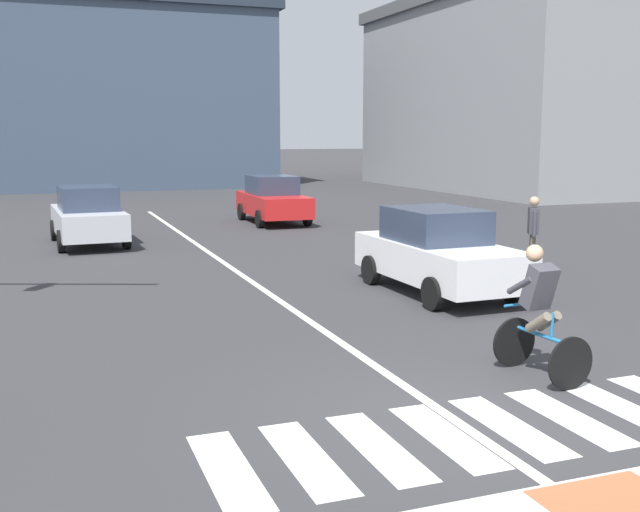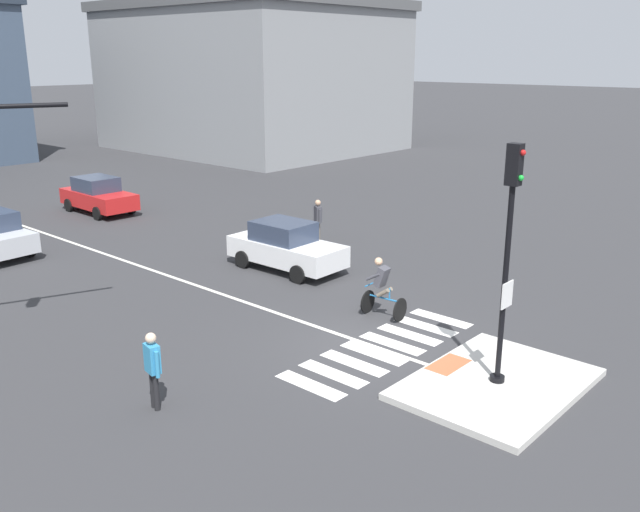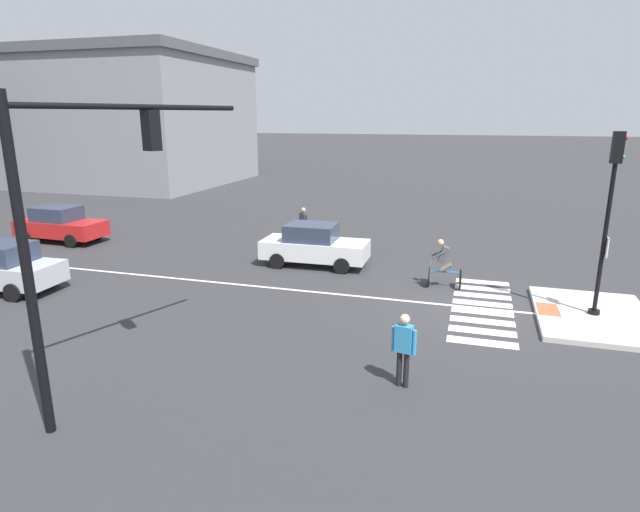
{
  "view_description": "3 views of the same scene",
  "coord_description": "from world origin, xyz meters",
  "px_view_note": "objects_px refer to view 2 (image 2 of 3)",
  "views": [
    {
      "loc": [
        -4.14,
        -6.71,
        3.05
      ],
      "look_at": [
        0.39,
        5.48,
        0.96
      ],
      "focal_mm": 42.49,
      "sensor_mm": 36.0,
      "label": 1
    },
    {
      "loc": [
        -12.62,
        -9.48,
        6.96
      ],
      "look_at": [
        1.03,
        2.74,
        1.56
      ],
      "focal_mm": 38.32,
      "sensor_mm": 36.0,
      "label": 2
    },
    {
      "loc": [
        -15.89,
        0.16,
        5.7
      ],
      "look_at": [
        -1.33,
        4.52,
        1.61
      ],
      "focal_mm": 29.43,
      "sensor_mm": 36.0,
      "label": 3
    }
  ],
  "objects_px": {
    "pedestrian_at_curb_left": "(153,365)",
    "signal_pole": "(508,244)",
    "car_white_eastbound_mid": "(286,246)",
    "car_red_eastbound_distant": "(98,195)",
    "pedestrian_waiting_far_side": "(318,217)",
    "cyclist": "(382,287)"
  },
  "relations": [
    {
      "from": "cyclist",
      "to": "pedestrian_at_curb_left",
      "type": "xyz_separation_m",
      "value": [
        -7.21,
        0.35,
        0.11
      ]
    },
    {
      "from": "signal_pole",
      "to": "cyclist",
      "type": "bearing_deg",
      "value": 69.05
    },
    {
      "from": "pedestrian_waiting_far_side",
      "to": "signal_pole",
      "type": "bearing_deg",
      "value": -120.03
    },
    {
      "from": "car_white_eastbound_mid",
      "to": "pedestrian_at_curb_left",
      "type": "distance_m",
      "value": 9.75
    },
    {
      "from": "car_white_eastbound_mid",
      "to": "car_red_eastbound_distant",
      "type": "relative_size",
      "value": 1.0
    },
    {
      "from": "car_white_eastbound_mid",
      "to": "pedestrian_waiting_far_side",
      "type": "xyz_separation_m",
      "value": [
        3.31,
        1.53,
        0.17
      ]
    },
    {
      "from": "car_white_eastbound_mid",
      "to": "pedestrian_waiting_far_side",
      "type": "height_order",
      "value": "pedestrian_waiting_far_side"
    },
    {
      "from": "signal_pole",
      "to": "cyclist",
      "type": "xyz_separation_m",
      "value": [
        1.69,
        4.41,
        -2.37
      ]
    },
    {
      "from": "cyclist",
      "to": "pedestrian_waiting_far_side",
      "type": "height_order",
      "value": "cyclist"
    },
    {
      "from": "signal_pole",
      "to": "car_white_eastbound_mid",
      "type": "height_order",
      "value": "signal_pole"
    },
    {
      "from": "pedestrian_at_curb_left",
      "to": "signal_pole",
      "type": "bearing_deg",
      "value": -40.81
    },
    {
      "from": "cyclist",
      "to": "pedestrian_at_curb_left",
      "type": "bearing_deg",
      "value": 177.2
    },
    {
      "from": "car_red_eastbound_distant",
      "to": "cyclist",
      "type": "relative_size",
      "value": 2.46
    },
    {
      "from": "car_white_eastbound_mid",
      "to": "car_red_eastbound_distant",
      "type": "bearing_deg",
      "value": 87.94
    },
    {
      "from": "signal_pole",
      "to": "car_white_eastbound_mid",
      "type": "xyz_separation_m",
      "value": [
        3.03,
        9.44,
        -2.43
      ]
    },
    {
      "from": "car_red_eastbound_distant",
      "to": "cyclist",
      "type": "bearing_deg",
      "value": -95.84
    },
    {
      "from": "car_red_eastbound_distant",
      "to": "cyclist",
      "type": "height_order",
      "value": "cyclist"
    },
    {
      "from": "pedestrian_at_curb_left",
      "to": "pedestrian_waiting_far_side",
      "type": "bearing_deg",
      "value": 27.61
    },
    {
      "from": "cyclist",
      "to": "car_red_eastbound_distant",
      "type": "bearing_deg",
      "value": 84.16
    },
    {
      "from": "car_white_eastbound_mid",
      "to": "car_red_eastbound_distant",
      "type": "xyz_separation_m",
      "value": [
        0.45,
        12.49,
        0.0
      ]
    },
    {
      "from": "pedestrian_at_curb_left",
      "to": "car_red_eastbound_distant",
      "type": "bearing_deg",
      "value": 62.32
    },
    {
      "from": "car_white_eastbound_mid",
      "to": "cyclist",
      "type": "distance_m",
      "value": 5.2
    }
  ]
}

